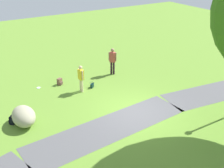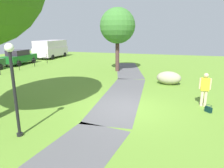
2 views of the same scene
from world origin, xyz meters
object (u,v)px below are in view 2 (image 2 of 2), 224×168
(young_tree_near_path, at_px, (118,26))
(backpack_by_boulder, at_px, (174,80))
(woman_with_handbag, at_px, (205,87))
(parked_wagon_silver, at_px, (19,57))
(delivery_van, at_px, (51,48))
(lamp_post, at_px, (13,80))
(lawn_boulder, at_px, (169,78))
(handbag_on_grass, at_px, (208,109))

(young_tree_near_path, distance_m, backpack_by_boulder, 6.89)
(woman_with_handbag, height_order, backpack_by_boulder, woman_with_handbag)
(parked_wagon_silver, relative_size, delivery_van, 0.75)
(lamp_post, relative_size, lawn_boulder, 1.90)
(lawn_boulder, height_order, handbag_on_grass, lawn_boulder)
(backpack_by_boulder, distance_m, parked_wagon_silver, 16.34)
(woman_with_handbag, bearing_deg, backpack_by_boulder, 17.42)
(young_tree_near_path, bearing_deg, delivery_van, 58.68)
(lamp_post, height_order, delivery_van, lamp_post)
(backpack_by_boulder, bearing_deg, young_tree_near_path, 57.01)
(lamp_post, relative_size, delivery_van, 0.58)
(woman_with_handbag, bearing_deg, handbag_on_grass, -170.37)
(young_tree_near_path, distance_m, parked_wagon_silver, 11.43)
(woman_with_handbag, relative_size, handbag_on_grass, 4.13)
(lamp_post, bearing_deg, handbag_on_grass, -57.37)
(parked_wagon_silver, bearing_deg, backpack_by_boulder, -103.50)
(lamp_post, relative_size, backpack_by_boulder, 7.70)
(handbag_on_grass, distance_m, backpack_by_boulder, 5.24)
(lawn_boulder, xyz_separation_m, delivery_van, (10.35, 15.57, 0.83))
(woman_with_handbag, xyz_separation_m, handbag_on_grass, (-0.76, -0.13, -0.77))
(lawn_boulder, xyz_separation_m, parked_wagon_silver, (4.27, 15.53, 0.37))
(lamp_post, bearing_deg, lawn_boulder, -27.91)
(lawn_boulder, height_order, woman_with_handbag, woman_with_handbag)
(lawn_boulder, bearing_deg, delivery_van, 56.39)
(lamp_post, distance_m, woman_with_handbag, 8.00)
(lawn_boulder, bearing_deg, lamp_post, 152.09)
(handbag_on_grass, bearing_deg, young_tree_near_path, 37.77)
(handbag_on_grass, xyz_separation_m, parked_wagon_silver, (8.84, 17.34, 0.66))
(young_tree_near_path, bearing_deg, lawn_boulder, -128.70)
(delivery_van, bearing_deg, handbag_on_grass, -130.62)
(parked_wagon_silver, distance_m, delivery_van, 6.09)
(handbag_on_grass, relative_size, backpack_by_boulder, 0.96)
(woman_with_handbag, bearing_deg, young_tree_near_path, 39.91)
(lamp_post, height_order, parked_wagon_silver, lamp_post)
(lamp_post, relative_size, woman_with_handbag, 1.94)
(young_tree_near_path, relative_size, handbag_on_grass, 14.09)
(woman_with_handbag, xyz_separation_m, delivery_van, (14.16, 17.26, 0.35))
(backpack_by_boulder, bearing_deg, woman_with_handbag, -162.58)
(young_tree_near_path, relative_size, woman_with_handbag, 3.41)
(young_tree_near_path, distance_m, delivery_van, 13.18)
(lamp_post, height_order, woman_with_handbag, lamp_post)
(woman_with_handbag, relative_size, delivery_van, 0.30)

